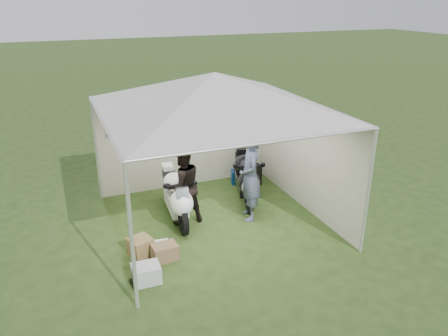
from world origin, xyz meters
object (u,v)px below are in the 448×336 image
(motorcycle_black, at_px, (246,176))
(person_dark_jacket, at_px, (183,185))
(crate_1, at_px, (141,247))
(person_blue_jacket, at_px, (250,177))
(crate_0, at_px, (146,274))
(motorcycle_white, at_px, (176,195))
(paddock_stand, at_px, (240,177))
(crate_2, at_px, (160,249))
(crate_3, at_px, (165,252))
(canopy_tent, at_px, (214,95))
(equipment_box, at_px, (248,175))

(motorcycle_black, distance_m, person_dark_jacket, 1.66)
(motorcycle_black, relative_size, crate_1, 5.52)
(person_blue_jacket, xyz_separation_m, crate_1, (-2.36, -0.55, -0.74))
(crate_0, bearing_deg, motorcycle_white, 60.10)
(crate_0, bearing_deg, paddock_stand, 45.47)
(paddock_stand, height_order, crate_0, paddock_stand)
(crate_2, bearing_deg, crate_1, 155.14)
(paddock_stand, relative_size, person_blue_jacket, 0.24)
(motorcycle_white, distance_m, person_dark_jacket, 0.32)
(person_dark_jacket, distance_m, person_blue_jacket, 1.35)
(paddock_stand, relative_size, crate_1, 1.18)
(paddock_stand, distance_m, crate_2, 3.51)
(crate_1, relative_size, crate_3, 0.85)
(person_blue_jacket, relative_size, crate_2, 5.46)
(crate_1, bearing_deg, person_blue_jacket, 13.02)
(crate_3, bearing_deg, person_blue_jacket, 22.73)
(motorcycle_white, height_order, crate_2, motorcycle_white)
(canopy_tent, bearing_deg, crate_0, -139.89)
(crate_2, bearing_deg, motorcycle_black, 32.39)
(motorcycle_white, height_order, person_blue_jacket, person_blue_jacket)
(person_dark_jacket, height_order, person_blue_jacket, person_blue_jacket)
(motorcycle_black, distance_m, crate_1, 2.97)
(crate_1, bearing_deg, crate_0, -95.90)
(equipment_box, relative_size, crate_0, 1.18)
(person_blue_jacket, bearing_deg, crate_0, -46.01)
(motorcycle_white, xyz_separation_m, paddock_stand, (1.94, 1.22, -0.38))
(paddock_stand, bearing_deg, motorcycle_white, -147.75)
(paddock_stand, distance_m, equipment_box, 0.25)
(paddock_stand, xyz_separation_m, person_dark_jacket, (-1.84, -1.37, 0.65))
(crate_0, bearing_deg, person_blue_jacket, 28.83)
(crate_0, distance_m, crate_3, 0.66)
(motorcycle_black, bearing_deg, person_dark_jacket, -146.64)
(person_dark_jacket, bearing_deg, crate_2, 43.28)
(motorcycle_black, bearing_deg, person_blue_jacket, -92.09)
(paddock_stand, distance_m, crate_0, 4.24)
(person_dark_jacket, bearing_deg, canopy_tent, 152.52)
(person_blue_jacket, relative_size, equipment_box, 3.47)
(motorcycle_white, bearing_deg, equipment_box, 31.06)
(motorcycle_white, height_order, crate_1, motorcycle_white)
(equipment_box, height_order, crate_3, equipment_box)
(person_dark_jacket, xyz_separation_m, crate_0, (-1.13, -1.65, -0.66))
(crate_2, bearing_deg, person_blue_jacket, 18.52)
(motorcycle_white, xyz_separation_m, crate_3, (-0.60, -1.30, -0.40))
(person_dark_jacket, distance_m, equipment_box, 2.36)
(crate_2, bearing_deg, motorcycle_white, 60.53)
(crate_1, bearing_deg, paddock_stand, 37.60)
(equipment_box, distance_m, crate_1, 3.64)
(paddock_stand, distance_m, crate_3, 3.58)
(person_dark_jacket, height_order, crate_1, person_dark_jacket)
(motorcycle_black, bearing_deg, motorcycle_white, -152.32)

